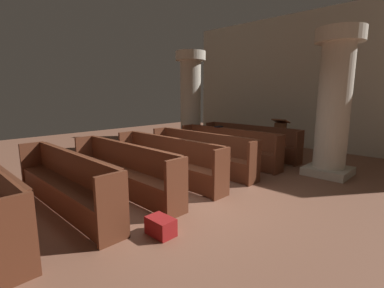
# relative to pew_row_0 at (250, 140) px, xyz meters

# --- Properties ---
(ground_plane) EXTENTS (19.20, 19.20, 0.00)m
(ground_plane) POSITION_rel_pew_row_0_xyz_m (0.94, -3.58, -0.49)
(ground_plane) COLOR brown
(back_wall) EXTENTS (10.00, 0.16, 4.50)m
(back_wall) POSITION_rel_pew_row_0_xyz_m (0.94, 2.50, 1.76)
(back_wall) COLOR beige
(back_wall) RESTS_ON ground
(pew_row_0) EXTENTS (3.09, 0.46, 0.92)m
(pew_row_0) POSITION_rel_pew_row_0_xyz_m (0.00, 0.00, 0.00)
(pew_row_0) COLOR brown
(pew_row_0) RESTS_ON ground
(pew_row_1) EXTENTS (3.09, 0.46, 0.92)m
(pew_row_1) POSITION_rel_pew_row_0_xyz_m (0.00, -1.08, 0.00)
(pew_row_1) COLOR brown
(pew_row_1) RESTS_ON ground
(pew_row_2) EXTENTS (3.09, 0.47, 0.92)m
(pew_row_2) POSITION_rel_pew_row_0_xyz_m (0.00, -2.16, 0.00)
(pew_row_2) COLOR brown
(pew_row_2) RESTS_ON ground
(pew_row_3) EXTENTS (3.09, 0.46, 0.92)m
(pew_row_3) POSITION_rel_pew_row_0_xyz_m (0.00, -3.25, 0.00)
(pew_row_3) COLOR brown
(pew_row_3) RESTS_ON ground
(pew_row_4) EXTENTS (3.09, 0.46, 0.92)m
(pew_row_4) POSITION_rel_pew_row_0_xyz_m (0.00, -4.33, 0.00)
(pew_row_4) COLOR brown
(pew_row_4) RESTS_ON ground
(pew_row_5) EXTENTS (3.09, 0.47, 0.92)m
(pew_row_5) POSITION_rel_pew_row_0_xyz_m (0.00, -5.41, 0.00)
(pew_row_5) COLOR brown
(pew_row_5) RESTS_ON ground
(pillar_aisle_side) EXTENTS (1.01, 1.01, 3.25)m
(pillar_aisle_side) POSITION_rel_pew_row_0_xyz_m (2.38, -0.37, 1.21)
(pillar_aisle_side) COLOR #B6AD9A
(pillar_aisle_side) RESTS_ON ground
(pillar_far_side) EXTENTS (1.01, 1.01, 3.25)m
(pillar_far_side) POSITION_rel_pew_row_0_xyz_m (-2.33, -0.16, 1.21)
(pillar_far_side) COLOR #B6AD9A
(pillar_far_side) RESTS_ON ground
(lectern) EXTENTS (0.48, 0.45, 1.08)m
(lectern) POSITION_rel_pew_row_0_xyz_m (0.40, 1.10, -0.03)
(lectern) COLOR brown
(lectern) RESTS_ON ground
(hymn_book) EXTENTS (0.15, 0.22, 0.03)m
(hymn_book) POSITION_rel_pew_row_0_xyz_m (-0.47, -0.90, 0.45)
(hymn_book) COLOR black
(hymn_book) RESTS_ON pew_row_1
(kneeler_box_red) EXTENTS (0.39, 0.26, 0.24)m
(kneeler_box_red) POSITION_rel_pew_row_0_xyz_m (1.77, -4.89, -0.36)
(kneeler_box_red) COLOR maroon
(kneeler_box_red) RESTS_ON ground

